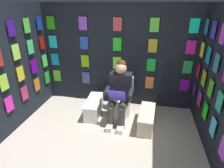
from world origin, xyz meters
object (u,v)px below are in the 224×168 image
at_px(comic_longbox_far, 146,119).
at_px(toilet, 122,100).
at_px(person_reading, 119,93).
at_px(comic_longbox_near, 94,107).

bearing_deg(comic_longbox_far, toilet, -29.68).
bearing_deg(person_reading, comic_longbox_near, -7.89).
bearing_deg(comic_longbox_near, toilet, -171.40).
bearing_deg(toilet, comic_longbox_far, 149.79).
xyz_separation_m(person_reading, comic_longbox_near, (0.54, -0.10, -0.43)).
bearing_deg(comic_longbox_near, person_reading, 165.23).
xyz_separation_m(comic_longbox_near, comic_longbox_far, (-1.07, 0.22, -0.00)).
relative_size(person_reading, comic_longbox_near, 1.60).
xyz_separation_m(person_reading, comic_longbox_far, (-0.53, 0.11, -0.44)).
height_order(person_reading, comic_longbox_far, person_reading).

